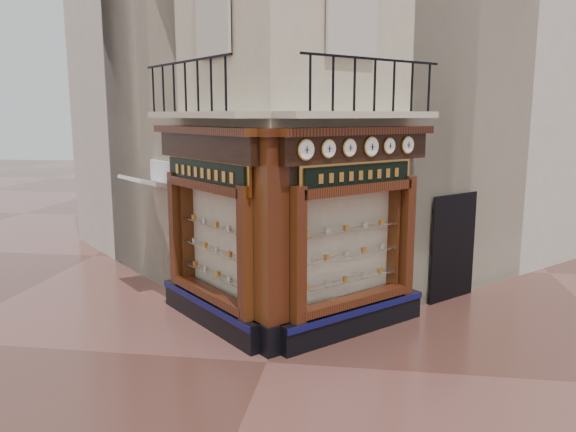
% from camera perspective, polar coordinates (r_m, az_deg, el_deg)
% --- Properties ---
extents(ground, '(80.00, 80.00, 0.00)m').
position_cam_1_polar(ground, '(9.98, -2.16, -14.63)').
color(ground, '#502D25').
rests_on(ground, ground).
extents(main_building, '(11.31, 11.31, 12.00)m').
position_cam_1_polar(main_building, '(15.26, 2.06, 17.03)').
color(main_building, '#B9A790').
rests_on(main_building, ground).
extents(neighbour_left, '(11.31, 11.31, 11.00)m').
position_cam_1_polar(neighbour_left, '(18.06, -5.14, 14.35)').
color(neighbour_left, beige).
rests_on(neighbour_left, ground).
extents(neighbour_right, '(11.31, 11.31, 11.00)m').
position_cam_1_polar(neighbour_right, '(17.60, 11.26, 14.30)').
color(neighbour_right, beige).
rests_on(neighbour_right, ground).
extents(shopfront_left, '(2.86, 2.86, 3.98)m').
position_cam_1_polar(shopfront_left, '(11.14, -7.90, -1.36)').
color(shopfront_left, black).
rests_on(shopfront_left, ground).
extents(shopfront_right, '(2.86, 2.86, 3.98)m').
position_cam_1_polar(shopfront_right, '(10.71, 6.73, -1.80)').
color(shopfront_right, black).
rests_on(shopfront_right, ground).
extents(corner_pilaster, '(0.85, 0.85, 3.98)m').
position_cam_1_polar(corner_pilaster, '(9.81, -1.71, -3.03)').
color(corner_pilaster, black).
rests_on(corner_pilaster, ground).
extents(balcony, '(5.94, 2.97, 1.03)m').
position_cam_1_polar(balcony, '(10.52, -0.83, 10.34)').
color(balcony, '#B9A790').
rests_on(balcony, ground).
extents(clock_a, '(0.29, 0.29, 0.36)m').
position_cam_1_polar(clock_a, '(9.47, 1.81, 6.74)').
color(clock_a, gold).
rests_on(clock_a, ground).
extents(clock_b, '(0.27, 0.27, 0.33)m').
position_cam_1_polar(clock_b, '(9.79, 4.12, 6.83)').
color(clock_b, gold).
rests_on(clock_b, ground).
extents(clock_c, '(0.27, 0.27, 0.33)m').
position_cam_1_polar(clock_c, '(10.12, 6.24, 6.91)').
color(clock_c, gold).
rests_on(clock_c, ground).
extents(clock_d, '(0.30, 0.30, 0.37)m').
position_cam_1_polar(clock_d, '(10.50, 8.44, 6.98)').
color(clock_d, gold).
rests_on(clock_d, ground).
extents(clock_e, '(0.25, 0.25, 0.31)m').
position_cam_1_polar(clock_e, '(10.84, 10.23, 7.03)').
color(clock_e, gold).
rests_on(clock_e, ground).
extents(clock_f, '(0.27, 0.27, 0.34)m').
position_cam_1_polar(clock_f, '(11.22, 12.05, 7.07)').
color(clock_f, gold).
rests_on(clock_f, ground).
extents(awning, '(1.54, 1.54, 0.29)m').
position_cam_1_polar(awning, '(13.72, -13.76, -7.88)').
color(awning, silver).
rests_on(awning, ground).
extents(signboard_left, '(2.27, 2.27, 0.61)m').
position_cam_1_polar(signboard_left, '(10.93, -8.40, 4.37)').
color(signboard_left, gold).
rests_on(signboard_left, ground).
extents(signboard_right, '(2.01, 2.01, 0.54)m').
position_cam_1_polar(signboard_right, '(10.48, 7.15, 4.15)').
color(signboard_right, gold).
rests_on(signboard_right, ground).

